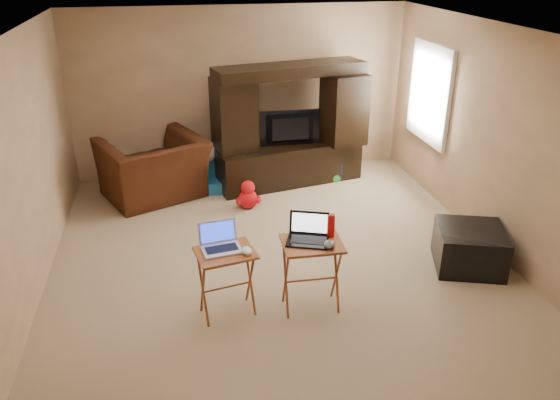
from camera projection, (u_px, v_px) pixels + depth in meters
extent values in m
plane|color=#CAAE8C|center=(277.00, 256.00, 6.27)|extent=(5.50, 5.50, 0.00)
plane|color=silver|center=(276.00, 30.00, 5.22)|extent=(5.50, 5.50, 0.00)
plane|color=tan|center=(241.00, 92.00, 8.19)|extent=(5.00, 0.00, 5.00)
plane|color=tan|center=(364.00, 306.00, 3.30)|extent=(5.00, 0.00, 5.00)
plane|color=tan|center=(24.00, 171.00, 5.29)|extent=(0.00, 5.50, 5.50)
plane|color=tan|center=(492.00, 139.00, 6.20)|extent=(0.00, 5.50, 5.50)
plane|color=white|center=(431.00, 93.00, 7.51)|extent=(0.00, 1.20, 1.20)
cube|color=white|center=(430.00, 93.00, 7.51)|extent=(0.06, 1.14, 1.34)
cube|color=black|center=(290.00, 126.00, 7.87)|extent=(2.22, 0.96, 1.77)
imported|color=black|center=(291.00, 129.00, 7.85)|extent=(0.90, 0.13, 0.52)
imported|color=#421A0E|center=(154.00, 169.00, 7.59)|extent=(1.67, 1.58, 0.85)
cube|color=black|center=(469.00, 248.00, 5.98)|extent=(0.89, 0.89, 0.45)
cube|color=#A75C28|center=(227.00, 283.00, 5.15)|extent=(0.60, 0.51, 0.68)
cube|color=brown|center=(311.00, 276.00, 5.23)|extent=(0.57, 0.46, 0.73)
cube|color=silver|center=(221.00, 239.00, 4.98)|extent=(0.40, 0.34, 0.24)
cube|color=black|center=(308.00, 231.00, 5.04)|extent=(0.46, 0.42, 0.24)
ellipsoid|color=white|center=(247.00, 251.00, 4.97)|extent=(0.10, 0.15, 0.06)
ellipsoid|color=#47474C|center=(329.00, 245.00, 4.98)|extent=(0.13, 0.17, 0.06)
cylinder|color=red|center=(331.00, 226.00, 5.14)|extent=(0.07, 0.07, 0.22)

